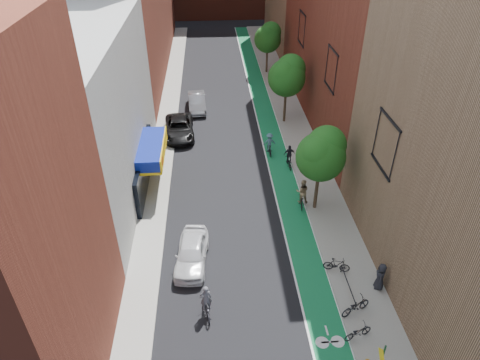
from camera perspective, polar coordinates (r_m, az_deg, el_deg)
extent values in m
plane|color=black|center=(23.74, 1.36, -19.42)|extent=(160.00, 160.00, 0.00)
cube|color=#136C42|center=(44.70, 3.41, 8.76)|extent=(2.00, 68.00, 0.01)
cube|color=gray|center=(44.54, -9.60, 8.34)|extent=(2.00, 68.00, 0.15)
cube|color=gray|center=(45.05, 6.60, 8.90)|extent=(3.00, 68.00, 0.15)
cube|color=silver|center=(32.35, -20.96, 7.91)|extent=(8.00, 20.00, 12.00)
cube|color=maroon|center=(43.04, 15.43, 22.17)|extent=(8.00, 28.00, 22.00)
cylinder|color=#332619|center=(30.54, 10.16, -1.33)|extent=(0.24, 0.24, 3.30)
sphere|color=#1E4F15|center=(29.07, 10.70, 3.06)|extent=(3.36, 3.36, 3.36)
sphere|color=#1E4F15|center=(29.07, 11.48, 4.60)|extent=(2.64, 2.64, 2.64)
sphere|color=#1E4F15|center=(28.51, 10.35, 3.56)|extent=(2.40, 2.40, 2.40)
cylinder|color=#332619|center=(42.42, 6.00, 9.76)|extent=(0.24, 0.24, 3.47)
sphere|color=#1E4F15|center=(41.33, 6.23, 13.38)|extent=(3.53, 3.53, 3.53)
sphere|color=#1E4F15|center=(41.42, 6.79, 14.50)|extent=(2.77, 2.77, 2.77)
sphere|color=#1E4F15|center=(40.82, 5.92, 13.89)|extent=(2.52, 2.52, 2.52)
cylinder|color=#332619|center=(55.36, 3.60, 15.61)|extent=(0.24, 0.24, 3.19)
sphere|color=#1E4F15|center=(54.58, 3.70, 18.24)|extent=(3.25, 3.25, 3.25)
sphere|color=#1E4F15|center=(54.74, 4.12, 19.03)|extent=(2.55, 2.55, 2.55)
sphere|color=#1E4F15|center=(54.14, 3.43, 18.63)|extent=(2.32, 2.32, 2.32)
cube|color=yellow|center=(20.78, 18.34, -21.22)|extent=(0.02, 0.71, 0.71)
imported|color=silver|center=(26.63, -6.45, -9.60)|extent=(2.27, 4.73, 1.56)
imported|color=black|center=(40.47, -8.09, 6.86)|extent=(2.97, 5.82, 1.58)
imported|color=gray|center=(45.59, -5.78, 10.29)|extent=(2.02, 5.03, 1.63)
imported|color=black|center=(24.07, -4.48, -16.75)|extent=(0.88, 1.82, 0.92)
imported|color=#505058|center=(23.56, -4.57, -15.42)|extent=(0.68, 0.50, 1.71)
imported|color=black|center=(31.30, 8.22, -2.86)|extent=(0.61, 1.53, 0.90)
imported|color=#977A58|center=(30.89, 8.31, -1.50)|extent=(1.00, 0.82, 1.88)
imported|color=black|center=(35.70, 6.55, 2.30)|extent=(0.63, 1.57, 0.81)
imported|color=black|center=(35.39, 6.61, 3.43)|extent=(0.98, 0.46, 1.63)
imported|color=black|center=(37.33, 3.93, 4.14)|extent=(0.58, 1.68, 0.99)
imported|color=#426577|center=(37.09, 3.95, 5.10)|extent=(1.08, 0.67, 1.61)
imported|color=black|center=(24.68, 15.16, -15.94)|extent=(1.93, 1.32, 0.96)
imported|color=black|center=(26.58, 12.77, -10.97)|extent=(1.65, 0.87, 0.95)
imported|color=black|center=(23.74, 15.46, -18.95)|extent=(1.69, 1.05, 0.84)
imported|color=black|center=(25.99, 18.22, -12.11)|extent=(0.79, 0.99, 1.77)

